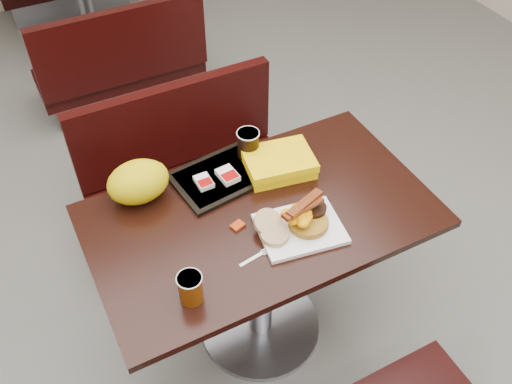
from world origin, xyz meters
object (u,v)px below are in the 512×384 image
bench_near_n (192,172)px  knife (330,218)px  pancake_stack (308,222)px  hashbrown_sleeve_left (204,182)px  table_near (261,277)px  hashbrown_sleeve_right (228,175)px  clamshell (279,163)px  platter (300,229)px  bench_far_s (116,52)px  tray (222,176)px  table_far (85,1)px  fork (251,260)px  coffee_cup_far (248,144)px  coffee_cup_near (191,288)px  paper_bag (138,182)px

bench_near_n → knife: 0.94m
pancake_stack → hashbrown_sleeve_left: (-0.24, 0.34, -0.00)m
table_near → hashbrown_sleeve_right: bearing=99.5°
pancake_stack → clamshell: (0.05, 0.30, 0.00)m
platter → bench_far_s: bearing=101.3°
tray → clamshell: (0.21, -0.06, 0.03)m
table_far → platter: size_ratio=4.29×
fork → coffee_cup_far: size_ratio=1.09×
tray → bench_far_s: bearing=81.4°
table_near → tray: bearing=101.5°
pancake_stack → fork: 0.24m
table_far → coffee_cup_far: size_ratio=10.73×
bench_near_n → pancake_stack: (0.11, -0.83, 0.42)m
tray → coffee_cup_far: (0.13, 0.05, 0.06)m
coffee_cup_near → table_far: bearing=82.9°
bench_near_n → coffee_cup_far: coffee_cup_far is taller
bench_near_n → coffee_cup_near: coffee_cup_near is taller
table_far → knife: knife is taller
pancake_stack → tray: 0.39m
knife → paper_bag: paper_bag is taller
pancake_stack → clamshell: bearing=80.4°
table_far → clamshell: bearing=-86.2°
platter → hashbrown_sleeve_right: bearing=118.0°
clamshell → knife: bearing=-72.1°
bench_near_n → hashbrown_sleeve_right: size_ratio=11.86×
coffee_cup_near → fork: coffee_cup_near is taller
platter → clamshell: 0.31m
hashbrown_sleeve_left → paper_bag: size_ratio=0.33×
coffee_cup_near → clamshell: (0.51, 0.38, -0.02)m
bench_far_s → coffee_cup_far: (0.09, -1.63, 0.46)m
bench_near_n → table_far: table_far is taller
tray → fork: bearing=-108.3°
tray → hashbrown_sleeve_right: (0.01, -0.02, 0.02)m
pancake_stack → hashbrown_sleeve_right: size_ratio=1.64×
table_near → coffee_cup_near: 0.59m
coffee_cup_near → knife: bearing=8.6°
knife → hashbrown_sleeve_right: size_ratio=1.77×
bench_far_s → tray: (-0.05, -1.67, 0.40)m
table_near → coffee_cup_far: coffee_cup_far is taller
tray → table_near: bearing=-85.5°
hashbrown_sleeve_right → coffee_cup_far: size_ratio=0.75×
coffee_cup_near → fork: size_ratio=0.85×
bench_far_s → hashbrown_sleeve_right: size_ratio=11.86×
tray → paper_bag: (-0.30, 0.04, 0.07)m
table_far → platter: (0.08, -2.73, 0.38)m
platter → coffee_cup_near: 0.44m
table_near → paper_bag: paper_bag is taller
bench_far_s → fork: 2.11m
platter → knife: (0.12, -0.00, -0.01)m
bench_far_s → paper_bag: size_ratio=4.52×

